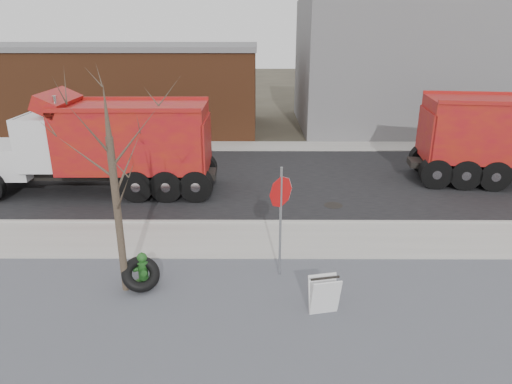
{
  "coord_description": "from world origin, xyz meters",
  "views": [
    {
      "loc": [
        0.16,
        -12.67,
        6.38
      ],
      "look_at": [
        0.11,
        0.88,
        1.4
      ],
      "focal_mm": 32.0,
      "sensor_mm": 36.0,
      "label": 1
    }
  ],
  "objects_px": {
    "fire_hydrant": "(143,270)",
    "stop_sign": "(281,204)",
    "truck_tire": "(141,274)",
    "dump_truck_red_b": "(103,143)",
    "sandwich_board": "(324,295)"
  },
  "relations": [
    {
      "from": "fire_hydrant",
      "to": "dump_truck_red_b",
      "type": "height_order",
      "value": "dump_truck_red_b"
    },
    {
      "from": "truck_tire",
      "to": "dump_truck_red_b",
      "type": "bearing_deg",
      "value": 113.21
    },
    {
      "from": "stop_sign",
      "to": "dump_truck_red_b",
      "type": "distance_m",
      "value": 9.41
    },
    {
      "from": "stop_sign",
      "to": "dump_truck_red_b",
      "type": "height_order",
      "value": "dump_truck_red_b"
    },
    {
      "from": "fire_hydrant",
      "to": "truck_tire",
      "type": "relative_size",
      "value": 0.71
    },
    {
      "from": "fire_hydrant",
      "to": "stop_sign",
      "type": "xyz_separation_m",
      "value": [
        3.56,
        0.46,
        1.65
      ]
    },
    {
      "from": "fire_hydrant",
      "to": "stop_sign",
      "type": "height_order",
      "value": "stop_sign"
    },
    {
      "from": "truck_tire",
      "to": "dump_truck_red_b",
      "type": "xyz_separation_m",
      "value": [
        -3.13,
        7.3,
        1.6
      ]
    },
    {
      "from": "stop_sign",
      "to": "dump_truck_red_b",
      "type": "bearing_deg",
      "value": 112.77
    },
    {
      "from": "sandwich_board",
      "to": "stop_sign",
      "type": "bearing_deg",
      "value": 106.42
    },
    {
      "from": "stop_sign",
      "to": "sandwich_board",
      "type": "relative_size",
      "value": 3.23
    },
    {
      "from": "fire_hydrant",
      "to": "sandwich_board",
      "type": "height_order",
      "value": "sandwich_board"
    },
    {
      "from": "truck_tire",
      "to": "dump_truck_red_b",
      "type": "height_order",
      "value": "dump_truck_red_b"
    },
    {
      "from": "truck_tire",
      "to": "stop_sign",
      "type": "relative_size",
      "value": 0.42
    },
    {
      "from": "truck_tire",
      "to": "stop_sign",
      "type": "height_order",
      "value": "stop_sign"
    }
  ]
}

